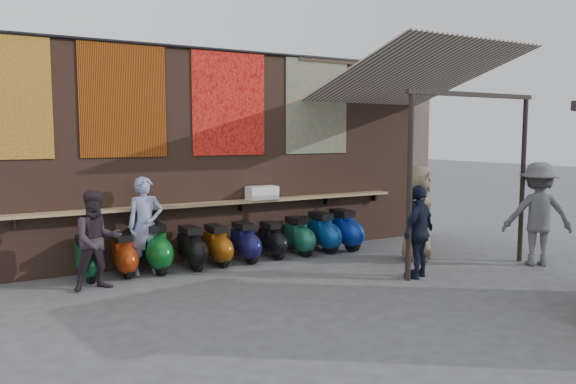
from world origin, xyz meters
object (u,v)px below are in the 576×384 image
at_px(scooter_stool_6, 272,240).
at_px(scooter_stool_8, 323,232).
at_px(scooter_stool_1, 124,255).
at_px(scooter_stool_5, 245,242).
at_px(scooter_stool_3, 192,248).
at_px(shopper_navy, 419,232).
at_px(shopper_tan, 417,213).
at_px(diner_left, 145,226).
at_px(scooter_stool_7, 299,236).
at_px(scooter_stool_0, 87,259).
at_px(diner_right, 97,240).
at_px(scooter_stool_4, 217,245).
at_px(scooter_stool_9, 344,230).
at_px(scooter_stool_2, 155,248).
at_px(shelf_box, 262,193).
at_px(shopper_grey, 538,214).

relative_size(scooter_stool_6, scooter_stool_8, 0.87).
height_order(scooter_stool_1, scooter_stool_5, scooter_stool_5).
distance_m(scooter_stool_3, shopper_navy, 3.98).
bearing_deg(scooter_stool_1, shopper_tan, -16.87).
bearing_deg(diner_left, shopper_navy, -30.23).
height_order(scooter_stool_1, scooter_stool_7, scooter_stool_7).
height_order(scooter_stool_0, scooter_stool_1, scooter_stool_0).
bearing_deg(diner_right, scooter_stool_8, 2.19).
bearing_deg(shopper_tan, scooter_stool_3, 125.05).
bearing_deg(shopper_tan, scooter_stool_4, 122.04).
bearing_deg(diner_left, scooter_stool_0, -179.79).
height_order(scooter_stool_1, scooter_stool_9, scooter_stool_9).
relative_size(scooter_stool_3, scooter_stool_8, 0.94).
bearing_deg(scooter_stool_4, scooter_stool_8, 0.37).
relative_size(scooter_stool_1, diner_left, 0.44).
relative_size(scooter_stool_0, scooter_stool_2, 0.85).
xyz_separation_m(shelf_box, shopper_navy, (1.47, -2.84, -0.47)).
distance_m(scooter_stool_5, diner_right, 2.89).
bearing_deg(shopper_grey, scooter_stool_5, 4.90).
xyz_separation_m(scooter_stool_9, shopper_tan, (0.64, -1.48, 0.49)).
bearing_deg(scooter_stool_2, scooter_stool_4, -2.75).
xyz_separation_m(scooter_stool_1, shopper_tan, (5.17, -1.57, 0.55)).
bearing_deg(scooter_stool_6, shopper_tan, -33.52).
distance_m(shelf_box, scooter_stool_4, 1.45).
bearing_deg(scooter_stool_1, shelf_box, 5.20).
distance_m(scooter_stool_6, scooter_stool_7, 0.60).
xyz_separation_m(scooter_stool_7, diner_right, (-4.01, -0.61, 0.40)).
bearing_deg(shopper_tan, scooter_stool_9, 78.69).
xyz_separation_m(scooter_stool_6, scooter_stool_7, (0.60, -0.00, 0.03)).
height_order(diner_left, shopper_navy, diner_left).
bearing_deg(scooter_stool_8, scooter_stool_7, 177.96).
distance_m(scooter_stool_0, scooter_stool_9, 5.13).
bearing_deg(scooter_stool_3, scooter_stool_1, 175.37).
distance_m(scooter_stool_3, scooter_stool_7, 2.28).
bearing_deg(scooter_stool_8, shopper_grey, -46.91).
bearing_deg(scooter_stool_2, diner_left, -169.62).
height_order(scooter_stool_6, diner_left, diner_left).
distance_m(scooter_stool_4, diner_right, 2.35).
bearing_deg(shopper_grey, scooter_stool_9, -14.66).
xyz_separation_m(shopper_grey, shopper_tan, (-1.60, 1.43, -0.05)).
relative_size(scooter_stool_4, scooter_stool_7, 0.98).
bearing_deg(scooter_stool_4, shelf_box, 16.43).
xyz_separation_m(scooter_stool_6, diner_right, (-3.40, -0.62, 0.43)).
bearing_deg(diner_left, diner_right, -143.99).
relative_size(scooter_stool_7, diner_right, 0.50).
bearing_deg(diner_left, scooter_stool_7, 3.23).
xyz_separation_m(scooter_stool_5, diner_right, (-2.80, -0.57, 0.40)).
distance_m(scooter_stool_3, scooter_stool_8, 2.85).
xyz_separation_m(scooter_stool_4, diner_left, (-1.32, 0.02, 0.47)).
bearing_deg(shelf_box, scooter_stool_6, -76.35).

